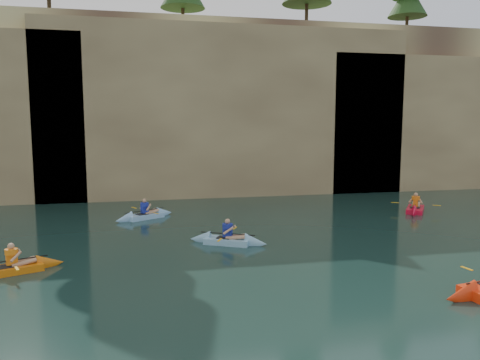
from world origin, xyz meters
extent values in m
cube|color=tan|center=(0.00, 30.00, 6.00)|extent=(70.00, 16.00, 12.00)
cube|color=tan|center=(2.00, 22.60, 5.70)|extent=(24.00, 2.40, 11.40)
cube|color=black|center=(-4.00, 21.95, 1.60)|extent=(3.50, 1.00, 3.20)
cube|color=black|center=(10.00, 21.95, 2.25)|extent=(5.00, 1.00, 4.50)
cone|color=red|center=(4.68, 2.78, 0.16)|extent=(1.13, 1.00, 0.85)
cube|color=#FFB215|center=(5.83, 4.02, 0.46)|extent=(0.15, 0.43, 0.02)
cube|color=orange|center=(-8.00, 8.02, 0.14)|extent=(2.61, 1.64, 0.27)
cone|color=orange|center=(-6.91, 8.45, 0.14)|extent=(1.10, 1.02, 0.75)
cube|color=black|center=(-8.14, 7.97, 0.24)|extent=(0.68, 0.64, 0.04)
cube|color=orange|center=(-8.00, 8.02, 0.53)|extent=(0.40, 0.33, 0.50)
sphere|color=tan|center=(-8.00, 8.02, 0.89)|extent=(0.21, 0.21, 0.21)
cylinder|color=black|center=(-8.00, 8.02, 0.41)|extent=(2.07, 0.84, 0.04)
cube|color=#FFB215|center=(-8.37, 8.95, 0.41)|extent=(0.23, 0.42, 0.02)
cube|color=#FFB215|center=(-7.64, 7.09, 0.41)|extent=(0.23, 0.42, 0.02)
cube|color=#7EB1D2|center=(-0.45, 10.09, 0.14)|extent=(2.59, 1.88, 0.28)
cone|color=#7EB1D2|center=(0.59, 9.55, 0.14)|extent=(1.14, 1.10, 0.78)
cone|color=#7EB1D2|center=(-1.49, 10.64, 0.14)|extent=(1.14, 1.10, 0.78)
cube|color=black|center=(-0.58, 10.16, 0.25)|extent=(0.71, 0.68, 0.04)
cube|color=navy|center=(-0.45, 10.09, 0.55)|extent=(0.42, 0.37, 0.52)
sphere|color=tan|center=(-0.45, 10.09, 0.93)|extent=(0.22, 0.22, 0.22)
cylinder|color=black|center=(-0.45, 10.09, 0.42)|extent=(2.05, 1.09, 0.04)
cube|color=#FFB215|center=(0.04, 11.02, 0.42)|extent=(0.27, 0.41, 0.02)
cube|color=#FFB215|center=(-0.93, 9.17, 0.42)|extent=(0.27, 0.41, 0.02)
cube|color=red|center=(10.86, 14.58, 0.15)|extent=(2.29, 2.70, 0.29)
cone|color=red|center=(11.63, 15.63, 0.15)|extent=(1.21, 1.25, 0.79)
cone|color=red|center=(10.10, 13.54, 0.15)|extent=(1.21, 1.25, 0.79)
cube|color=black|center=(10.77, 14.46, 0.26)|extent=(0.72, 0.74, 0.04)
cube|color=orange|center=(10.86, 14.58, 0.57)|extent=(0.40, 0.43, 0.53)
sphere|color=tan|center=(10.86, 14.58, 0.95)|extent=(0.22, 0.22, 0.22)
cylinder|color=black|center=(10.86, 14.58, 0.43)|extent=(1.42, 1.91, 0.04)
cube|color=#FFB215|center=(10.00, 15.22, 0.43)|extent=(0.39, 0.31, 0.02)
cube|color=#FFB215|center=(11.73, 13.95, 0.43)|extent=(0.39, 0.31, 0.02)
cube|color=#8BBDE9|center=(-3.65, 15.87, 0.14)|extent=(2.60, 2.01, 0.28)
cone|color=#8BBDE9|center=(-2.62, 16.50, 0.14)|extent=(1.17, 1.12, 0.76)
cone|color=#8BBDE9|center=(-4.68, 15.25, 0.14)|extent=(1.17, 1.12, 0.76)
cube|color=black|center=(-3.78, 15.79, 0.25)|extent=(0.72, 0.69, 0.04)
cube|color=#1C299D|center=(-3.65, 15.87, 0.55)|extent=(0.41, 0.37, 0.51)
sphere|color=tan|center=(-3.65, 15.87, 0.91)|extent=(0.21, 0.21, 0.21)
cylinder|color=black|center=(-3.65, 15.87, 0.42)|extent=(1.95, 1.20, 0.04)
cube|color=#FFB215|center=(-4.19, 16.75, 0.42)|extent=(0.29, 0.40, 0.02)
cube|color=#FFB215|center=(-3.12, 14.99, 0.42)|extent=(0.29, 0.40, 0.02)
camera|label=1|loc=(-3.85, -8.00, 4.92)|focal=35.00mm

